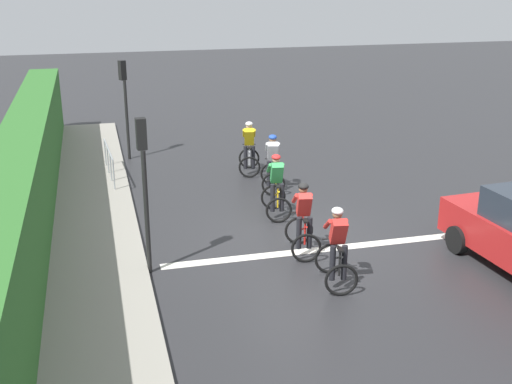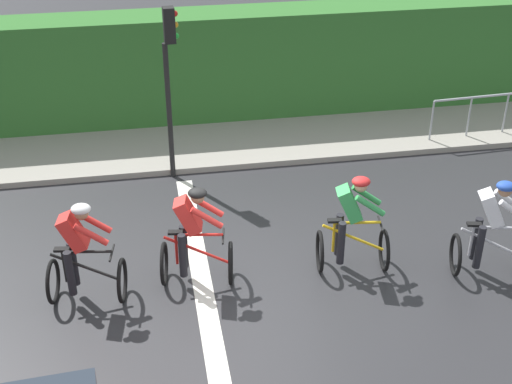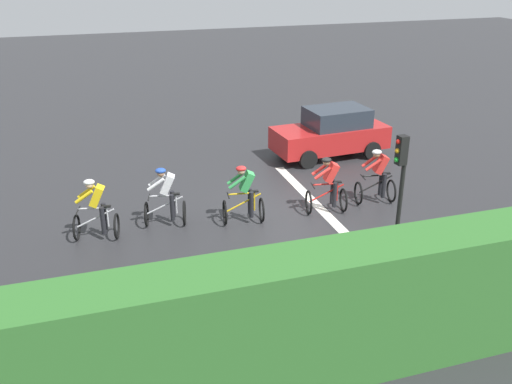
% 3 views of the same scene
% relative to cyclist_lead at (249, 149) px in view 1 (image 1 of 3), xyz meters
% --- Properties ---
extents(ground_plane, '(80.00, 80.00, 0.00)m').
position_rel_cyclist_lead_xyz_m(ground_plane, '(-0.05, -5.46, -0.80)').
color(ground_plane, '#28282B').
extents(sidewalk_kerb, '(2.80, 22.81, 0.12)m').
position_rel_cyclist_lead_xyz_m(sidewalk_kerb, '(-5.24, -3.46, -0.74)').
color(sidewalk_kerb, gray).
rests_on(sidewalk_kerb, ground).
extents(stone_wall_low, '(0.44, 22.81, 0.47)m').
position_rel_cyclist_lead_xyz_m(stone_wall_low, '(-6.14, -3.46, -0.56)').
color(stone_wall_low, gray).
rests_on(stone_wall_low, ground).
extents(hedge_wall, '(1.10, 22.81, 2.46)m').
position_rel_cyclist_lead_xyz_m(hedge_wall, '(-6.44, -3.46, 0.43)').
color(hedge_wall, '#2D6628').
rests_on(hedge_wall, ground).
extents(road_marking_stop_line, '(7.00, 0.30, 0.01)m').
position_rel_cyclist_lead_xyz_m(road_marking_stop_line, '(-0.05, -6.23, -0.79)').
color(road_marking_stop_line, silver).
rests_on(road_marking_stop_line, ground).
extents(cyclist_lead, '(0.91, 1.21, 1.66)m').
position_rel_cyclist_lead_xyz_m(cyclist_lead, '(0.00, 0.00, 0.00)').
color(cyclist_lead, black).
rests_on(cyclist_lead, ground).
extents(cyclist_second, '(0.91, 1.21, 1.66)m').
position_rel_cyclist_lead_xyz_m(cyclist_second, '(0.25, -1.83, 0.00)').
color(cyclist_second, black).
rests_on(cyclist_second, ground).
extents(cyclist_mid, '(0.82, 1.16, 1.66)m').
position_rel_cyclist_lead_xyz_m(cyclist_mid, '(-0.24, -3.89, 0.00)').
color(cyclist_mid, black).
rests_on(cyclist_mid, ground).
extents(cyclist_fourth, '(0.84, 1.17, 1.66)m').
position_rel_cyclist_lead_xyz_m(cyclist_fourth, '(-0.33, -6.32, 0.00)').
color(cyclist_fourth, black).
rests_on(cyclist_fourth, ground).
extents(cyclist_trailing, '(0.83, 1.17, 1.66)m').
position_rel_cyclist_lead_xyz_m(cyclist_trailing, '(-0.16, -7.97, 0.00)').
color(cyclist_trailing, black).
rests_on(cyclist_trailing, ground).
extents(traffic_light_near_crossing, '(0.21, 0.31, 3.34)m').
position_rel_cyclist_lead_xyz_m(traffic_light_near_crossing, '(-3.80, -6.36, 1.43)').
color(traffic_light_near_crossing, black).
rests_on(traffic_light_near_crossing, ground).
extents(traffic_light_far_junction, '(0.27, 0.29, 3.34)m').
position_rel_cyclist_lead_xyz_m(traffic_light_far_junction, '(-3.62, 2.72, 1.43)').
color(traffic_light_far_junction, black).
rests_on(traffic_light_far_junction, ground).
extents(pedestrian_railing_kerbside, '(0.20, 2.61, 1.03)m').
position_rel_cyclist_lead_xyz_m(pedestrian_railing_kerbside, '(-4.34, 0.34, -0.05)').
color(pedestrian_railing_kerbside, '#999EA3').
rests_on(pedestrian_railing_kerbside, ground).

